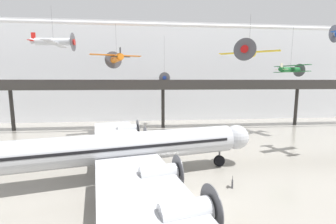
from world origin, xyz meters
TOP-DOWN VIEW (x-y plane):
  - ground_plane at (0.00, 0.00)m, footprint 260.00×260.00m
  - hangar_back_wall at (0.00, 40.27)m, footprint 140.00×3.00m
  - mezzanine_walkway at (0.00, 29.34)m, footprint 110.00×3.20m
  - ceiling_truss_beam at (0.00, 23.77)m, footprint 120.00×0.60m
  - airliner_silver_main at (-6.73, 4.92)m, footprint 30.82×35.49m
  - suspended_plane_white_twin at (0.36, 30.92)m, footprint 6.27×5.13m
  - suspended_plane_green_biplane at (21.93, 20.94)m, footprint 5.52×6.44m
  - suspended_plane_silver_racer at (-15.45, 14.35)m, footprint 5.39×6.63m
  - suspended_plane_orange_highwing at (-8.49, 22.72)m, footprint 8.62×7.29m
  - suspended_plane_yellow_lowwing at (11.39, 15.17)m, footprint 7.58×7.00m
  - info_sign_pedestal at (4.25, 2.12)m, footprint 0.33×0.73m

SIDE VIEW (x-z plane):
  - ground_plane at x=0.00m, z-range 0.00..0.00m
  - info_sign_pedestal at x=4.25m, z-range -0.17..1.08m
  - airliner_silver_main at x=-6.73m, z-range -1.20..7.70m
  - mezzanine_walkway at x=0.00m, z-range 3.41..13.56m
  - suspended_plane_white_twin at x=0.36m, z-range 5.84..15.62m
  - suspended_plane_green_biplane at x=21.93m, z-range 7.63..16.22m
  - hangar_back_wall at x=0.00m, z-range 0.00..24.03m
  - suspended_plane_orange_highwing at x=-8.49m, z-range 10.16..17.33m
  - suspended_plane_yellow_lowwing at x=11.39m, z-range 10.93..17.68m
  - suspended_plane_silver_racer at x=-15.45m, z-range 12.12..17.72m
  - ceiling_truss_beam at x=0.00m, z-range 19.35..19.95m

